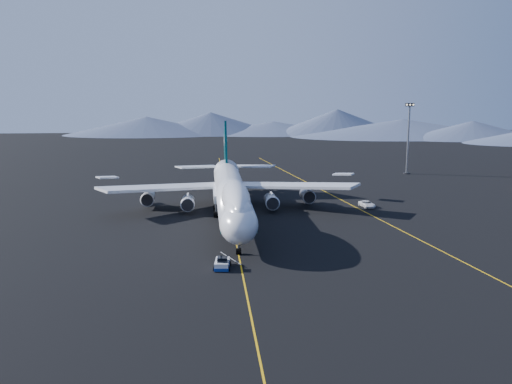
{
  "coord_description": "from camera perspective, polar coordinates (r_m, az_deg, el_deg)",
  "views": [
    {
      "loc": [
        -5.24,
        -119.91,
        27.86
      ],
      "look_at": [
        5.28,
        -0.62,
        6.0
      ],
      "focal_mm": 40.0,
      "sensor_mm": 36.0,
      "label": 1
    }
  ],
  "objects": [
    {
      "name": "service_van",
      "position": [
        137.88,
        11.04,
        -1.19
      ],
      "size": [
        3.32,
        5.7,
        1.49
      ],
      "primitive_type": "imported",
      "rotation": [
        0.0,
        0.0,
        0.16
      ],
      "color": "white",
      "rests_on": "ground"
    },
    {
      "name": "floodlight_mast",
      "position": [
        193.51,
        14.97,
        5.21
      ],
      "size": [
        2.86,
        2.14,
        23.13
      ],
      "rotation": [
        0.0,
        0.0,
        0.41
      ],
      "color": "black",
      "rests_on": "ground"
    },
    {
      "name": "pushback_tug",
      "position": [
        90.35,
        -3.41,
        -7.22
      ],
      "size": [
        2.94,
        4.7,
        1.96
      ],
      "rotation": [
        0.0,
        0.0,
        -0.1
      ],
      "color": "silver",
      "rests_on": "ground"
    },
    {
      "name": "taxiway_line_side",
      "position": [
        137.46,
        9.93,
        -1.5
      ],
      "size": [
        28.08,
        198.09,
        0.01
      ],
      "primitive_type": "cube",
      "rotation": [
        0.0,
        0.0,
        0.14
      ],
      "color": "#DFA40D",
      "rests_on": "ground"
    },
    {
      "name": "taxiway_line_main",
      "position": [
        123.21,
        -2.47,
        -2.73
      ],
      "size": [
        0.25,
        220.0,
        0.01
      ],
      "primitive_type": "cube",
      "color": "#DFA40D",
      "rests_on": "ground"
    },
    {
      "name": "boeing_747",
      "position": [
        122.07,
        -2.5,
        -0.07
      ],
      "size": [
        59.62,
        72.43,
        19.37
      ],
      "color": "silver",
      "rests_on": "ground"
    },
    {
      "name": "ground",
      "position": [
        123.22,
        -2.47,
        -2.73
      ],
      "size": [
        500.0,
        500.0,
        0.0
      ],
      "primitive_type": "plane",
      "color": "black",
      "rests_on": "ground"
    }
  ]
}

